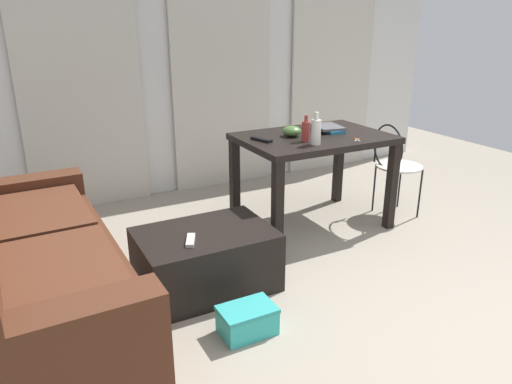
% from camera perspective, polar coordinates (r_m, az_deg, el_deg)
% --- Properties ---
extents(ground_plane, '(7.67, 7.67, 0.00)m').
position_cam_1_polar(ground_plane, '(3.62, 9.01, -7.54)').
color(ground_plane, gray).
extents(wall_back, '(5.28, 0.10, 2.63)m').
position_cam_1_polar(wall_back, '(4.96, -4.50, 15.98)').
color(wall_back, silver).
rests_on(wall_back, ground).
extents(curtains, '(3.75, 0.03, 2.20)m').
position_cam_1_polar(curtains, '(4.90, -4.02, 13.42)').
color(curtains, beige).
rests_on(curtains, ground).
extents(couch, '(0.85, 2.07, 0.73)m').
position_cam_1_polar(couch, '(3.00, -24.64, -8.82)').
color(couch, '#4C2819').
rests_on(couch, ground).
extents(coffee_table, '(0.84, 0.59, 0.39)m').
position_cam_1_polar(coffee_table, '(3.12, -6.01, -8.01)').
color(coffee_table, black).
rests_on(coffee_table, ground).
extents(craft_table, '(1.18, 0.81, 0.78)m').
position_cam_1_polar(craft_table, '(3.91, 6.87, 5.11)').
color(craft_table, black).
rests_on(craft_table, ground).
extents(wire_chair, '(0.40, 0.41, 0.83)m').
position_cam_1_polar(wire_chair, '(4.29, 16.09, 3.73)').
color(wire_chair, silver).
rests_on(wire_chair, ground).
extents(bottle_near, '(0.07, 0.07, 0.24)m').
position_cam_1_polar(bottle_near, '(3.57, 7.16, 7.18)').
color(bottle_near, beige).
rests_on(bottle_near, craft_table).
extents(bottle_far, '(0.06, 0.06, 0.20)m').
position_cam_1_polar(bottle_far, '(3.67, 5.95, 7.28)').
color(bottle_far, '#99332D').
rests_on(bottle_far, craft_table).
extents(bowl, '(0.15, 0.15, 0.08)m').
position_cam_1_polar(bowl, '(3.83, 4.29, 7.25)').
color(bowl, '#477033').
rests_on(bowl, craft_table).
extents(book_stack, '(0.25, 0.30, 0.04)m').
position_cam_1_polar(book_stack, '(4.06, 8.62, 7.55)').
color(book_stack, '#1E668C').
rests_on(book_stack, craft_table).
extents(tv_remote_on_table, '(0.11, 0.20, 0.02)m').
position_cam_1_polar(tv_remote_on_table, '(3.68, 0.66, 6.28)').
color(tv_remote_on_table, black).
rests_on(tv_remote_on_table, craft_table).
extents(scissors, '(0.09, 0.09, 0.00)m').
position_cam_1_polar(scissors, '(3.79, 11.97, 6.14)').
color(scissors, '#9EA0A5').
rests_on(scissors, craft_table).
extents(tv_remote_primary, '(0.11, 0.17, 0.02)m').
position_cam_1_polar(tv_remote_primary, '(2.91, -7.81, -5.71)').
color(tv_remote_primary, '#B7B7B2').
rests_on(tv_remote_primary, coffee_table).
extents(shoebox, '(0.31, 0.21, 0.16)m').
position_cam_1_polar(shoebox, '(2.74, -1.04, -15.02)').
color(shoebox, '#33B2AD').
rests_on(shoebox, ground).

